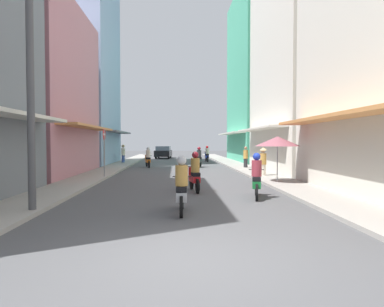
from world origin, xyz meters
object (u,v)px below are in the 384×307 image
motorbike_orange (148,158)px  pedestrian_foreground (246,158)px  motorbike_silver (182,187)px  street_sign_no_entry (104,146)px  motorbike_red (194,174)px  vendor_umbrella (277,141)px  utility_pole (30,85)px  motorbike_black (199,158)px  pedestrian_far (263,161)px  motorbike_blue (207,155)px  parked_car (163,152)px  pedestrian_crossing (123,153)px  motorbike_green (256,178)px

motorbike_orange → pedestrian_foreground: 7.45m
motorbike_silver → street_sign_no_entry: 9.88m
motorbike_red → vendor_umbrella: vendor_umbrella is taller
vendor_umbrella → utility_pole: utility_pole is taller
motorbike_red → utility_pole: 6.73m
motorbike_silver → street_sign_no_entry: (-3.95, 9.00, 1.01)m
motorbike_black → pedestrian_far: 8.23m
motorbike_blue → utility_pole: (-6.94, -24.49, 2.76)m
motorbike_black → street_sign_no_entry: 9.65m
pedestrian_foreground → pedestrian_far: (-0.25, -5.98, 0.12)m
utility_pole → street_sign_no_entry: bearing=89.4°
pedestrian_far → vendor_umbrella: 3.26m
pedestrian_foreground → motorbike_red: bearing=-111.2°
street_sign_no_entry → motorbike_orange: bearing=78.7°
utility_pole → motorbike_orange: bearing=84.2°
parked_car → pedestrian_foreground: (6.52, -16.64, 0.07)m
vendor_umbrella → street_sign_no_entry: street_sign_no_entry is taller
motorbike_silver → pedestrian_foreground: 15.95m
motorbike_blue → street_sign_no_entry: 17.02m
street_sign_no_entry → vendor_umbrella: bearing=-18.8°
motorbike_orange → pedestrian_crossing: bearing=119.4°
pedestrian_foreground → motorbike_blue: bearing=101.9°
motorbike_blue → pedestrian_foreground: bearing=-78.1°
pedestrian_far → motorbike_blue: bearing=96.4°
vendor_umbrella → motorbike_green: bearing=-116.3°
pedestrian_crossing → vendor_umbrella: vendor_umbrella is taller
motorbike_green → pedestrian_crossing: size_ratio=1.03×
motorbike_silver → utility_pole: size_ratio=0.27×
motorbike_blue → vendor_umbrella: size_ratio=0.82×
pedestrian_foreground → motorbike_silver: bearing=-107.7°
motorbike_silver → vendor_umbrella: 7.70m
motorbike_red → parked_car: size_ratio=0.43×
motorbike_red → street_sign_no_entry: size_ratio=0.68×
motorbike_green → motorbike_orange: bearing=108.6°
motorbike_green → parked_car: motorbike_green is taller
parked_car → street_sign_no_entry: street_sign_no_entry is taller
motorbike_black → pedestrian_crossing: pedestrian_crossing is taller
street_sign_no_entry → pedestrian_crossing: bearing=94.2°
motorbike_black → pedestrian_crossing: 8.09m
parked_car → motorbike_black: bearing=-77.8°
motorbike_green → utility_pole: size_ratio=0.26×
motorbike_black → parked_car: size_ratio=0.42×
motorbike_green → motorbike_silver: size_ratio=0.99×
motorbike_silver → parked_car: 31.88m
motorbike_red → pedestrian_far: size_ratio=1.09×
motorbike_orange → utility_pole: size_ratio=0.26×
motorbike_blue → pedestrian_foreground: 9.56m
motorbike_red → street_sign_no_entry: (-4.51, 4.89, 1.01)m
motorbike_blue → pedestrian_far: size_ratio=1.10×
motorbike_green → parked_car: size_ratio=0.42×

